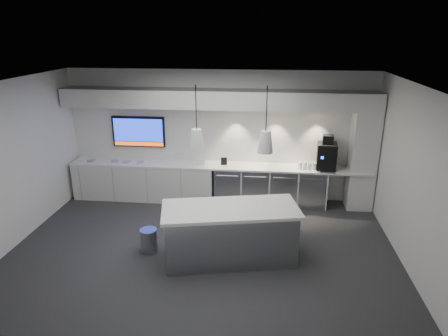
# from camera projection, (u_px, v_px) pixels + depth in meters

# --- Properties ---
(floor) EXTENTS (7.00, 7.00, 0.00)m
(floor) POSITION_uv_depth(u_px,v_px,m) (203.00, 248.00, 7.38)
(floor) COLOR #2F2F32
(floor) RESTS_ON ground
(ceiling) EXTENTS (7.00, 7.00, 0.00)m
(ceiling) POSITION_uv_depth(u_px,v_px,m) (200.00, 84.00, 6.39)
(ceiling) COLOR black
(ceiling) RESTS_ON wall_back
(wall_back) EXTENTS (7.00, 0.00, 7.00)m
(wall_back) POSITION_uv_depth(u_px,v_px,m) (219.00, 136.00, 9.23)
(wall_back) COLOR white
(wall_back) RESTS_ON floor
(wall_front) EXTENTS (7.00, 0.00, 7.00)m
(wall_front) POSITION_uv_depth(u_px,v_px,m) (167.00, 246.00, 4.54)
(wall_front) COLOR white
(wall_front) RESTS_ON floor
(wall_left) EXTENTS (0.00, 7.00, 7.00)m
(wall_left) POSITION_uv_depth(u_px,v_px,m) (12.00, 165.00, 7.24)
(wall_left) COLOR white
(wall_left) RESTS_ON floor
(wall_right) EXTENTS (0.00, 7.00, 7.00)m
(wall_right) POSITION_uv_depth(u_px,v_px,m) (413.00, 180.00, 6.53)
(wall_right) COLOR white
(wall_right) RESTS_ON floor
(back_counter) EXTENTS (6.80, 0.65, 0.04)m
(back_counter) POSITION_uv_depth(u_px,v_px,m) (218.00, 166.00, 9.13)
(back_counter) COLOR white
(back_counter) RESTS_ON left_base_cabinets
(left_base_cabinets) EXTENTS (3.30, 0.63, 0.86)m
(left_base_cabinets) POSITION_uv_depth(u_px,v_px,m) (145.00, 181.00, 9.46)
(left_base_cabinets) COLOR white
(left_base_cabinets) RESTS_ON floor
(fridge_unit_a) EXTENTS (0.60, 0.61, 0.85)m
(fridge_unit_a) POSITION_uv_depth(u_px,v_px,m) (228.00, 184.00, 9.25)
(fridge_unit_a) COLOR #979AA0
(fridge_unit_a) RESTS_ON floor
(fridge_unit_b) EXTENTS (0.60, 0.61, 0.85)m
(fridge_unit_b) POSITION_uv_depth(u_px,v_px,m) (256.00, 186.00, 9.19)
(fridge_unit_b) COLOR #979AA0
(fridge_unit_b) RESTS_ON floor
(fridge_unit_c) EXTENTS (0.60, 0.61, 0.85)m
(fridge_unit_c) POSITION_uv_depth(u_px,v_px,m) (283.00, 187.00, 9.13)
(fridge_unit_c) COLOR #979AA0
(fridge_unit_c) RESTS_ON floor
(fridge_unit_d) EXTENTS (0.60, 0.61, 0.85)m
(fridge_unit_d) POSITION_uv_depth(u_px,v_px,m) (311.00, 188.00, 9.06)
(fridge_unit_d) COLOR #979AA0
(fridge_unit_d) RESTS_ON floor
(backsplash) EXTENTS (4.60, 0.03, 1.30)m
(backsplash) POSITION_uv_depth(u_px,v_px,m) (271.00, 135.00, 9.07)
(backsplash) COLOR white
(backsplash) RESTS_ON wall_back
(soffit) EXTENTS (6.90, 0.60, 0.40)m
(soffit) POSITION_uv_depth(u_px,v_px,m) (217.00, 99.00, 8.65)
(soffit) COLOR white
(soffit) RESTS_ON wall_back
(column) EXTENTS (0.55, 0.55, 2.60)m
(column) POSITION_uv_depth(u_px,v_px,m) (363.00, 152.00, 8.69)
(column) COLOR white
(column) RESTS_ON floor
(wall_tv) EXTENTS (1.25, 0.07, 0.72)m
(wall_tv) POSITION_uv_depth(u_px,v_px,m) (139.00, 132.00, 9.36)
(wall_tv) COLOR black
(wall_tv) RESTS_ON wall_back
(island) EXTENTS (2.47, 1.45, 0.98)m
(island) POSITION_uv_depth(u_px,v_px,m) (230.00, 233.00, 6.89)
(island) COLOR #979AA0
(island) RESTS_ON floor
(bin) EXTENTS (0.37, 0.37, 0.44)m
(bin) POSITION_uv_depth(u_px,v_px,m) (149.00, 240.00, 7.21)
(bin) COLOR #979AA0
(bin) RESTS_ON floor
(coffee_machine) EXTENTS (0.45, 0.62, 0.76)m
(coffee_machine) POSITION_uv_depth(u_px,v_px,m) (327.00, 155.00, 8.80)
(coffee_machine) COLOR black
(coffee_machine) RESTS_ON back_counter
(sign_black) EXTENTS (0.14, 0.04, 0.18)m
(sign_black) POSITION_uv_depth(u_px,v_px,m) (224.00, 161.00, 9.07)
(sign_black) COLOR black
(sign_black) RESTS_ON back_counter
(sign_white) EXTENTS (0.18, 0.03, 0.14)m
(sign_white) POSITION_uv_depth(u_px,v_px,m) (201.00, 162.00, 9.09)
(sign_white) COLOR white
(sign_white) RESTS_ON back_counter
(cup_cluster) EXTENTS (0.39, 0.18, 0.15)m
(cup_cluster) POSITION_uv_depth(u_px,v_px,m) (307.00, 165.00, 8.85)
(cup_cluster) COLOR white
(cup_cluster) RESTS_ON back_counter
(tray_a) EXTENTS (0.18, 0.18, 0.02)m
(tray_a) POSITION_uv_depth(u_px,v_px,m) (92.00, 161.00, 9.37)
(tray_a) COLOR #9E9E9E
(tray_a) RESTS_ON back_counter
(tray_b) EXTENTS (0.19, 0.19, 0.02)m
(tray_b) POSITION_uv_depth(u_px,v_px,m) (115.00, 161.00, 9.34)
(tray_b) COLOR #9E9E9E
(tray_b) RESTS_ON back_counter
(tray_c) EXTENTS (0.18, 0.18, 0.02)m
(tray_c) POSITION_uv_depth(u_px,v_px,m) (126.00, 162.00, 9.30)
(tray_c) COLOR #9E9E9E
(tray_c) RESTS_ON back_counter
(tray_d) EXTENTS (0.20, 0.20, 0.02)m
(tray_d) POSITION_uv_depth(u_px,v_px,m) (140.00, 162.00, 9.27)
(tray_d) COLOR #9E9E9E
(tray_d) RESTS_ON back_counter
(pendant_left) EXTENTS (0.25, 0.25, 1.05)m
(pendant_left) POSITION_uv_depth(u_px,v_px,m) (197.00, 140.00, 6.40)
(pendant_left) COLOR white
(pendant_left) RESTS_ON ceiling
(pendant_right) EXTENTS (0.25, 0.25, 1.05)m
(pendant_right) POSITION_uv_depth(u_px,v_px,m) (265.00, 141.00, 6.29)
(pendant_right) COLOR white
(pendant_right) RESTS_ON ceiling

